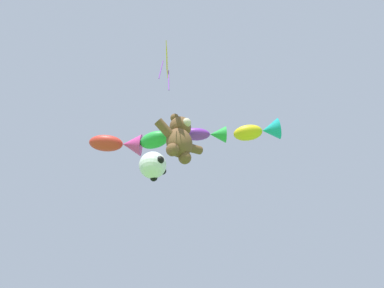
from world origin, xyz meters
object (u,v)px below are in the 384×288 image
Objects in this scene: teddy_bear_kite at (180,137)px; diamond_kite at (167,62)px; fish_kite_violet at (207,134)px; fish_kite_goldfin at (259,131)px; soccer_ball_kite at (153,165)px; fish_kite_crimson at (119,144)px; fish_kite_emerald at (166,136)px.

teddy_bear_kite is 0.75× the size of diamond_kite.
fish_kite_violet is 3.92m from diamond_kite.
teddy_bear_kite is 1.10× the size of fish_kite_goldfin.
fish_kite_crimson reaches higher than soccer_ball_kite.
soccer_ball_kite is at bearing -178.56° from fish_kite_violet.
fish_kite_emerald is (-1.58, 1.09, -0.48)m from fish_kite_violet.
teddy_bear_kite is 0.93× the size of fish_kite_crimson.
diamond_kite reaches higher than fish_kite_crimson.
fish_kite_violet is at bearing 122.30° from fish_kite_goldfin.
diamond_kite is at bearing -158.15° from fish_kite_violet.
fish_kite_violet is 0.67× the size of diamond_kite.
fish_kite_violet is 0.82× the size of fish_kite_crimson.
fish_kite_emerald is 0.79× the size of diamond_kite.
soccer_ball_kite is at bearing 55.59° from diamond_kite.
fish_kite_crimson is at bearing 129.06° from fish_kite_goldfin.
fish_kite_crimson is 0.81× the size of diamond_kite.
diamond_kite reaches higher than fish_kite_violet.
diamond_kite is (-1.81, -1.20, 2.06)m from teddy_bear_kite.
diamond_kite is at bearing -146.54° from teddy_bear_kite.
fish_kite_crimson is at bearing 92.78° from soccer_ball_kite.
teddy_bear_kite is 2.44× the size of soccer_ball_kite.
diamond_kite is (-3.64, -1.46, 0.09)m from fish_kite_violet.
diamond_kite reaches higher than teddy_bear_kite.
soccer_ball_kite is 5.52m from fish_kite_goldfin.
teddy_bear_kite is 3.82m from fish_kite_goldfin.
soccer_ball_kite is at bearing 167.08° from teddy_bear_kite.
fish_kite_goldfin is 0.87× the size of fish_kite_emerald.
soccer_ball_kite is 3.75m from fish_kite_emerald.
diamond_kite is at bearing 173.74° from fish_kite_goldfin.
teddy_bear_kite is 0.95× the size of fish_kite_emerald.
fish_kite_crimson is at bearing 122.71° from fish_kite_emerald.
fish_kite_crimson is at bearing 106.89° from teddy_bear_kite.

